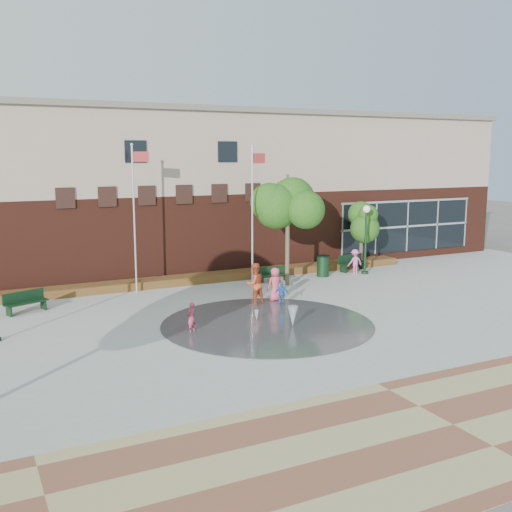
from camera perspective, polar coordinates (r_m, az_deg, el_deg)
name	(u,v)px	position (r m, az deg, el deg)	size (l,w,h in m)	color
ground	(307,346)	(21.33, 4.84, -8.52)	(120.00, 120.00, 0.00)	#666056
plaza_concrete	(256,318)	(24.69, 0.00, -5.95)	(46.00, 18.00, 0.01)	#A8A8A0
paver_band	(453,425)	(16.18, 18.26, -15.05)	(46.00, 6.00, 0.01)	brown
splash_pad	(267,324)	(23.83, 1.08, -6.53)	(8.40, 8.40, 0.01)	#383A3D
library_building	(156,189)	(36.40, -9.55, 6.36)	(44.40, 10.40, 9.20)	#522319
flower_bed	(191,283)	(31.48, -6.18, -2.60)	(26.00, 1.20, 0.40)	#A12219
flagpole_left	(135,211)	(29.07, -11.47, 4.22)	(0.83, 0.23, 7.17)	silver
flagpole_right	(253,210)	(29.39, -0.29, 4.44)	(0.86, 0.26, 7.12)	silver
lamp_right	(366,232)	(33.86, 10.42, 2.29)	(0.41, 0.41, 3.87)	black
bench_left	(26,306)	(27.23, -21.04, -4.48)	(1.90, 1.14, 0.92)	black
bench_mid	(274,277)	(31.63, 1.68, -2.01)	(1.62, 0.61, 0.80)	black
bench_right	(352,266)	(34.92, 9.17, -0.93)	(1.99, 0.91, 0.97)	black
trash_can	(323,266)	(33.09, 6.39, -0.94)	(0.72, 0.72, 1.18)	black
tree_mid	(288,212)	(30.28, 3.04, 4.20)	(3.08, 3.08, 5.19)	#4D3C2D
tree_small_right	(362,222)	(35.47, 10.05, 3.25)	(2.23, 2.23, 3.82)	#4D3C2D
water_jet_a	(293,327)	(23.51, 3.52, -6.78)	(0.41, 0.41, 0.80)	white
water_jet_b	(257,322)	(24.21, 0.05, -6.28)	(0.20, 0.20, 0.45)	white
child_splash	(191,317)	(22.78, -6.18, -5.84)	(0.42, 0.28, 1.16)	#C14055
adult_red	(255,284)	(26.73, -0.12, -2.67)	(0.92, 0.71, 1.88)	#C14825
adult_pink	(275,284)	(27.45, 1.84, -2.71)	(0.76, 0.49, 1.55)	#D74862
child_blue	(282,294)	(26.67, 2.49, -3.60)	(0.63, 0.26, 1.07)	blue
person_bench	(355,262)	(34.10, 9.40, -0.53)	(0.90, 0.52, 1.39)	pink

